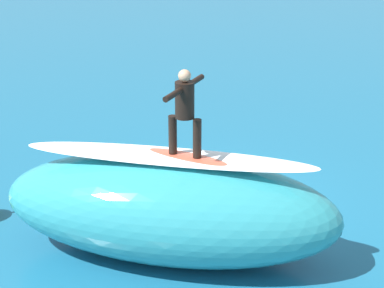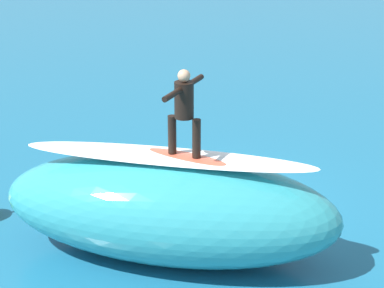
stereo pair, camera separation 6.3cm
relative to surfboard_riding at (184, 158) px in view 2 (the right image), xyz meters
name	(u,v)px [view 2 (the right image)]	position (x,y,z in m)	size (l,w,h in m)	color
ground_plane	(221,203)	(0.29, -2.30, -2.01)	(120.00, 120.00, 0.00)	#196084
wave_crest	(168,208)	(0.30, 0.07, -1.03)	(6.24, 2.42, 1.96)	teal
wave_foam_lip	(168,156)	(0.30, 0.07, 0.00)	(5.31, 0.85, 0.08)	white
surfboard_riding	(184,158)	(0.00, 0.00, 0.00)	(2.07, 0.52, 0.09)	#E0563D
surfer_riding	(184,106)	(0.00, 0.00, 0.94)	(0.61, 1.46, 1.54)	black
surfboard_paddling	(197,165)	(1.59, -3.83, -1.97)	(2.48, 0.56, 0.08)	silver
surfer_paddling	(203,158)	(1.49, -3.91, -1.79)	(1.49, 1.20, 0.31)	black
foam_patch_near	(127,236)	(1.32, -0.07, -1.94)	(0.81, 0.50, 0.14)	white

